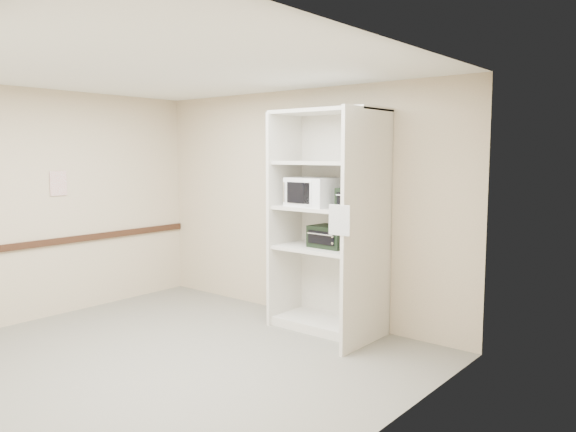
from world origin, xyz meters
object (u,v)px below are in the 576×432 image
Objects in this scene: toaster_oven_upper at (357,199)px; microwave at (313,192)px; toaster_oven_lower at (331,237)px; shelving_unit at (332,229)px.

microwave is at bearing -176.47° from toaster_oven_upper.
toaster_oven_upper is (0.55, 0.04, -0.05)m from microwave.
microwave is 1.22× the size of toaster_oven_lower.
shelving_unit reaches higher than microwave.
toaster_oven_lower is at bearing 172.33° from toaster_oven_upper.
toaster_oven_upper is at bearing 7.24° from microwave.
shelving_unit reaches higher than toaster_oven_lower.
toaster_oven_lower is (0.18, 0.08, -0.49)m from microwave.
shelving_unit is 0.11m from toaster_oven_lower.
microwave is at bearing -169.29° from shelving_unit.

